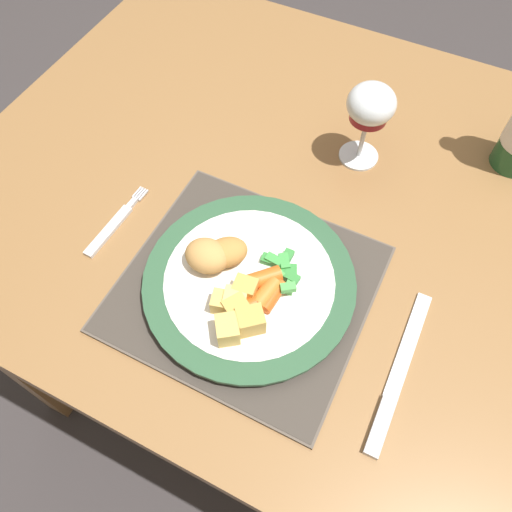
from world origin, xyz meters
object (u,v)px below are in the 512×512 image
(fork, at_px, (113,226))
(wine_glass, at_px, (370,108))
(table_knife, at_px, (395,383))
(dinner_plate, at_px, (249,283))
(dining_table, at_px, (317,238))

(fork, relative_size, wine_glass, 1.01)
(table_knife, bearing_deg, dinner_plate, 169.93)
(dining_table, height_order, table_knife, table_knife)
(dining_table, height_order, dinner_plate, dinner_plate)
(dining_table, xyz_separation_m, dinner_plate, (-0.03, -0.18, 0.12))
(fork, xyz_separation_m, wine_glass, (0.27, 0.28, 0.10))
(dinner_plate, bearing_deg, dining_table, 80.55)
(dining_table, distance_m, wine_glass, 0.23)
(wine_glass, bearing_deg, dining_table, -99.28)
(dinner_plate, bearing_deg, table_knife, -10.07)
(dining_table, xyz_separation_m, fork, (-0.25, -0.18, 0.11))
(dinner_plate, xyz_separation_m, wine_glass, (0.05, 0.28, 0.08))
(dinner_plate, relative_size, wine_glass, 2.05)
(dining_table, bearing_deg, table_knife, -50.81)
(dining_table, relative_size, dinner_plate, 4.03)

